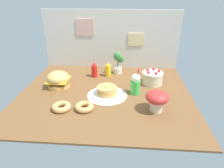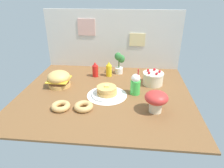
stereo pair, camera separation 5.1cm
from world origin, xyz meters
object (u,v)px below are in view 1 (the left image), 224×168
Objects in this scene: cream_soda_cup at (135,84)px; burger at (58,80)px; donut_chocolate at (84,107)px; mushroom_stool at (157,99)px; mustard_bottle at (108,69)px; donut_pink_glaze at (61,107)px; potted_plant at (118,62)px; pancake_stack at (107,92)px; layer_cake at (152,78)px; ketchup_bottle at (94,70)px.

burger is at bearing 173.40° from cream_soda_cup.
mushroom_stool is at bearing 2.45° from donut_chocolate.
mushroom_stool is (55.26, -82.97, 3.83)cm from mustard_bottle.
donut_pink_glaze is at bearing -177.03° from mushroom_stool.
donut_chocolate is 102.24cm from potted_plant.
potted_plant is at bearing 114.22° from mushroom_stool.
pancake_stack is at bearing 151.37° from mushroom_stool.
potted_plant is at bearing 144.81° from layer_cake.
mustard_bottle is 0.67× the size of cream_soda_cup.
mustard_bottle is at bearing 10.26° from ketchup_bottle.
layer_cake is (53.48, 34.74, 3.25)cm from pancake_stack.
layer_cake is at bearing 35.09° from donut_pink_glaze.
burger reaches higher than donut_chocolate.
mustard_bottle is (18.31, 3.31, 0.00)cm from ketchup_bottle.
mustard_bottle reaches higher than layer_cake.
burger is 116.14cm from layer_cake.
donut_chocolate is at bearing 4.60° from donut_pink_glaze.
mushroom_stool reaches higher than mustard_bottle.
cream_soda_cup reaches higher than layer_cake.
ketchup_bottle is 87.12cm from donut_pink_glaze.
mushroom_stool is at bearing -92.20° from layer_cake.
cream_soda_cup is at bearing -39.79° from ketchup_bottle.
mushroom_stool reaches higher than donut_chocolate.
pancake_stack is at bearing -85.65° from mustard_bottle.
mushroom_stool is (42.38, -94.20, -3.40)cm from potted_plant.
ketchup_bottle is 1.08× the size of donut_chocolate.
ketchup_bottle is 108.50cm from mushroom_stool.
mushroom_stool is at bearing 2.97° from donut_pink_glaze.
burger is at bearing 157.98° from mushroom_stool.
pancake_stack is 1.55× the size of mushroom_stool.
layer_cake is 1.25× the size of mustard_bottle.
mushroom_stool is (70.85, 3.03, 10.29)cm from donut_chocolate.
cream_soda_cup is 39.93cm from mushroom_stool.
layer_cake is at bearing -12.64° from ketchup_bottle.
layer_cake is 61.18cm from mustard_bottle.
mustard_bottle is at bearing 126.45° from cream_soda_cup.
donut_pink_glaze is 0.61× the size of potted_plant.
mushroom_stool reaches higher than layer_cake.
layer_cake is 1.25× the size of ketchup_bottle.
mustard_bottle is (57.19, 37.48, 0.18)cm from burger.
mustard_bottle is at bearing 33.24° from burger.
cream_soda_cup is at bearing 12.32° from pancake_stack.
pancake_stack is 36.74cm from donut_chocolate.
donut_pink_glaze is at bearing -142.45° from pancake_stack.
layer_cake is 1.34× the size of donut_chocolate.
potted_plant is 103.35cm from mushroom_stool.
donut_pink_glaze and donut_chocolate have the same top height.
ketchup_bottle is at bearing 76.62° from donut_pink_glaze.
layer_cake is at bearing 51.66° from cream_soda_cup.
pancake_stack is at bearing 37.55° from donut_pink_glaze.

